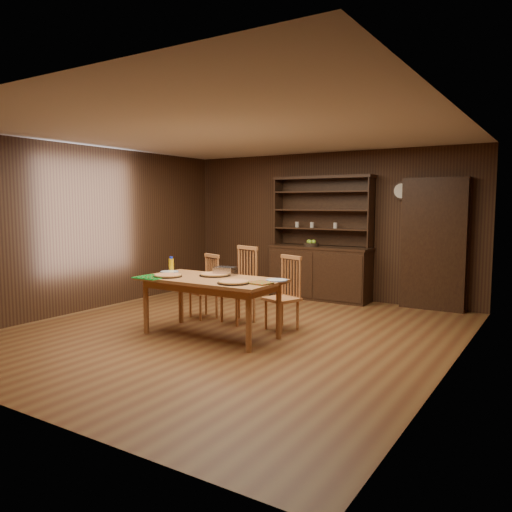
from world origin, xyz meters
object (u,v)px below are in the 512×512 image
Objects in this scene: dining_table at (211,285)px; chair_right at (286,290)px; juice_bottle at (171,264)px; chair_left at (207,284)px; chair_center at (242,282)px; china_hutch at (320,266)px.

dining_table is 1.82× the size of chair_right.
dining_table is at bearing -15.79° from juice_bottle.
chair_left is 1.33m from chair_right.
chair_left is at bearing 71.28° from juice_bottle.
dining_table is 0.94m from juice_bottle.
juice_bottle reaches higher than dining_table.
juice_bottle is at bearing -125.99° from chair_center.
chair_center is at bearing -163.79° from chair_right.
china_hutch reaches higher than chair_right.
juice_bottle is (-0.79, -0.61, 0.27)m from chair_center.
chair_left is at bearing -110.02° from china_hutch.
chair_right is 4.96× the size of juice_bottle.
dining_table is 1.67× the size of chair_center.
china_hutch is at bearing 90.50° from chair_left.
china_hutch is 10.81× the size of juice_bottle.
juice_bottle is at bearing -88.21° from chair_left.
chair_center is at bearing -95.56° from china_hutch.
chair_left is (-0.81, -2.22, -0.10)m from china_hutch.
chair_center is at bearing 96.37° from dining_table.
chair_right is at bearing 13.33° from chair_center.
dining_table is 1.05m from chair_right.
chair_center is 0.74m from chair_right.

